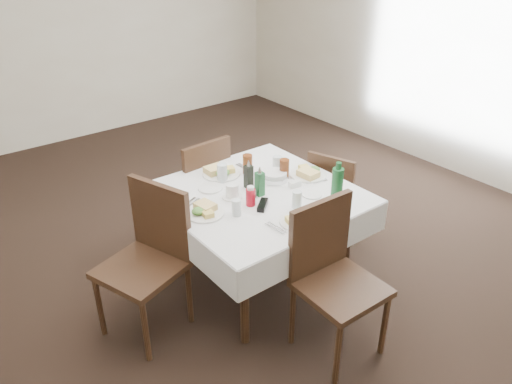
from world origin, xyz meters
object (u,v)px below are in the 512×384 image
at_px(coffee_mug, 232,191).
at_px(green_bottle, 337,185).
at_px(chair_east, 334,193).
at_px(bread_basket, 275,176).
at_px(chair_south, 331,269).
at_px(water_e, 277,164).
at_px(oil_cruet_dark, 249,176).
at_px(water_w, 236,207).
at_px(chair_west, 150,250).
at_px(dining_table, 257,203).
at_px(ketchup_bottle, 251,196).
at_px(chair_north, 200,184).
at_px(oil_cruet_green, 260,183).
at_px(water_n, 222,173).
at_px(water_s, 297,199).

relative_size(coffee_mug, green_bottle, 0.51).
bearing_deg(chair_east, bread_basket, 174.11).
distance_m(chair_south, water_e, 1.04).
height_order(oil_cruet_dark, coffee_mug, oil_cruet_dark).
xyz_separation_m(water_e, green_bottle, (0.01, -0.61, 0.07)).
xyz_separation_m(water_w, bread_basket, (0.52, 0.23, -0.02)).
bearing_deg(green_bottle, chair_west, 156.17).
relative_size(dining_table, chair_east, 1.53).
bearing_deg(chair_west, chair_south, -47.25).
bearing_deg(chair_east, ketchup_bottle, -172.61).
xyz_separation_m(chair_north, oil_cruet_green, (0.02, -0.76, 0.32)).
bearing_deg(water_n, oil_cruet_dark, -65.11).
relative_size(water_e, green_bottle, 0.43).
relative_size(chair_east, coffee_mug, 5.60).
relative_size(dining_table, oil_cruet_dark, 5.91).
bearing_deg(chair_north, coffee_mug, -102.55).
relative_size(bread_basket, coffee_mug, 1.32).
bearing_deg(water_n, green_bottle, -59.76).
distance_m(chair_west, oil_cruet_green, 0.87).
height_order(water_n, water_e, water_n).
distance_m(chair_west, water_w, 0.62).
bearing_deg(oil_cruet_dark, water_s, -79.39).
distance_m(water_w, bread_basket, 0.57).
height_order(dining_table, green_bottle, green_bottle).
bearing_deg(water_s, chair_north, 95.98).
distance_m(water_s, water_e, 0.55).
height_order(oil_cruet_green, ketchup_bottle, oil_cruet_green).
bearing_deg(oil_cruet_dark, chair_west, -178.08).
bearing_deg(oil_cruet_green, coffee_mug, 152.57).
height_order(chair_east, water_w, water_w).
relative_size(chair_south, water_e, 7.71).
bearing_deg(coffee_mug, chair_south, -80.03).
xyz_separation_m(bread_basket, coffee_mug, (-0.40, -0.02, 0.02)).
bearing_deg(water_s, chair_west, 156.06).
bearing_deg(chair_north, water_w, -106.81).
relative_size(chair_south, water_s, 8.32).
bearing_deg(chair_east, coffee_mug, 177.85).
relative_size(water_s, ketchup_bottle, 0.85).
relative_size(chair_north, water_n, 6.97).
bearing_deg(chair_east, dining_table, -178.84).
height_order(oil_cruet_dark, green_bottle, green_bottle).
xyz_separation_m(chair_east, water_s, (-0.73, -0.34, 0.34)).
bearing_deg(water_s, coffee_mug, 124.60).
relative_size(chair_west, oil_cruet_dark, 4.63).
relative_size(dining_table, water_w, 11.52).
bearing_deg(coffee_mug, dining_table, -16.97).
bearing_deg(coffee_mug, oil_cruet_green, -27.43).
bearing_deg(chair_west, chair_east, -2.13).
distance_m(water_s, bread_basket, 0.43).
bearing_deg(chair_south, green_bottle, 42.34).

